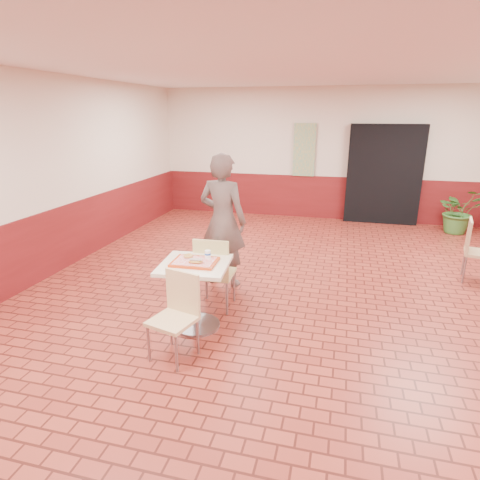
% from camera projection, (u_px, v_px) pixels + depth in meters
% --- Properties ---
extents(room_shell, '(8.01, 10.01, 3.01)m').
position_uv_depth(room_shell, '(312.00, 196.00, 4.62)').
color(room_shell, maroon).
rests_on(room_shell, ground).
extents(wainscot_band, '(8.00, 10.00, 1.00)m').
position_uv_depth(wainscot_band, '(308.00, 276.00, 4.92)').
color(wainscot_band, '#5D1113').
rests_on(wainscot_band, ground).
extents(corridor_doorway, '(1.60, 0.22, 2.20)m').
position_uv_depth(corridor_doorway, '(384.00, 175.00, 8.96)').
color(corridor_doorway, black).
rests_on(corridor_doorway, ground).
extents(promo_poster, '(0.50, 0.03, 1.20)m').
position_uv_depth(promo_poster, '(304.00, 150.00, 9.29)').
color(promo_poster, gray).
rests_on(promo_poster, wainscot_band).
extents(main_table, '(0.76, 0.76, 0.80)m').
position_uv_depth(main_table, '(195.00, 284.00, 4.60)').
color(main_table, beige).
rests_on(main_table, ground).
extents(chair_main_front, '(0.51, 0.51, 0.89)m').
position_uv_depth(chair_main_front, '(177.00, 311.00, 4.06)').
color(chair_main_front, '#E4C088').
rests_on(chair_main_front, ground).
extents(chair_main_back, '(0.46, 0.46, 0.97)m').
position_uv_depth(chair_main_back, '(214.00, 270.00, 5.02)').
color(chair_main_back, '#CBC07A').
rests_on(chair_main_back, ground).
extents(customer, '(0.76, 0.56, 1.91)m').
position_uv_depth(customer, '(223.00, 221.00, 5.67)').
color(customer, brown).
rests_on(customer, ground).
extents(serving_tray, '(0.49, 0.38, 0.03)m').
position_uv_depth(serving_tray, '(195.00, 262.00, 4.51)').
color(serving_tray, '#B7330D').
rests_on(serving_tray, main_table).
extents(ring_donut, '(0.14, 0.14, 0.03)m').
position_uv_depth(ring_donut, '(188.00, 256.00, 4.61)').
color(ring_donut, '#BD8F44').
rests_on(ring_donut, serving_tray).
extents(long_john_donut, '(0.17, 0.10, 0.05)m').
position_uv_depth(long_john_donut, '(196.00, 261.00, 4.42)').
color(long_john_donut, gold).
rests_on(long_john_donut, serving_tray).
extents(paper_cup, '(0.07, 0.07, 0.09)m').
position_uv_depth(paper_cup, '(208.00, 254.00, 4.58)').
color(paper_cup, white).
rests_on(paper_cup, serving_tray).
extents(chair_second_left, '(0.51, 0.51, 0.93)m').
position_uv_depth(chair_second_left, '(476.00, 248.00, 5.91)').
color(chair_second_left, tan).
rests_on(chair_second_left, ground).
extents(potted_plant, '(1.08, 1.02, 0.95)m').
position_uv_depth(potted_plant, '(459.00, 211.00, 8.34)').
color(potted_plant, '#39732E').
rests_on(potted_plant, ground).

